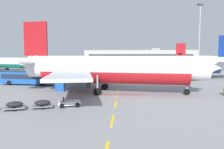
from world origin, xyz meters
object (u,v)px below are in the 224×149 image
object	(u,v)px
airliner_far_center	(4,62)
airliner_far_right	(210,61)
airliner_foreground	(109,69)
baggage_train	(29,105)
catering_truck	(194,74)
apron_shuttle_bus	(28,77)
airliner_mid_left	(183,64)
uld_cargo_container	(61,86)
apron_light_mast_far	(200,30)

from	to	relation	value
airliner_far_center	airliner_far_right	size ratio (longest dim) A/B	0.86
airliner_foreground	baggage_train	size ratio (longest dim) A/B	3.05
catering_truck	baggage_train	bearing A→B (deg)	-132.21
catering_truck	apron_shuttle_bus	bearing A→B (deg)	-163.66
airliner_far_center	baggage_train	bearing A→B (deg)	-57.76
apron_shuttle_bus	baggage_train	world-z (taller)	apron_shuttle_bus
airliner_mid_left	uld_cargo_container	world-z (taller)	airliner_mid_left
airliner_mid_left	catering_truck	bearing A→B (deg)	-91.75
apron_shuttle_bus	apron_light_mast_far	distance (m)	58.96
airliner_far_right	apron_light_mast_far	distance (m)	32.79
apron_shuttle_bus	catering_truck	bearing A→B (deg)	16.34
airliner_far_center	airliner_far_right	distance (m)	93.21
airliner_foreground	baggage_train	bearing A→B (deg)	-125.38
airliner_far_right	airliner_mid_left	bearing A→B (deg)	-121.80
catering_truck	uld_cargo_container	xyz separation A→B (m)	(-29.02, -18.85, -0.85)
airliner_mid_left	uld_cargo_container	distance (m)	43.08
airliner_foreground	uld_cargo_container	xyz separation A→B (m)	(-8.60, 1.07, -3.15)
baggage_train	apron_shuttle_bus	bearing A→B (deg)	115.12
apron_shuttle_bus	airliner_far_center	bearing A→B (deg)	125.36
airliner_far_right	catering_truck	distance (m)	54.15
airliner_far_center	catering_truck	bearing A→B (deg)	-24.25
airliner_foreground	uld_cargo_container	distance (m)	9.22
airliner_far_center	uld_cargo_container	distance (m)	63.46
airliner_foreground	apron_light_mast_far	bearing A→B (deg)	55.48
baggage_train	uld_cargo_container	size ratio (longest dim) A/B	6.30
catering_truck	apron_light_mast_far	xyz separation A→B (m)	(8.32, 21.86, 13.57)
airliner_foreground	apron_shuttle_bus	size ratio (longest dim) A/B	2.83
airliner_far_center	baggage_train	xyz separation A→B (m)	(39.53, -62.67, -3.07)
catering_truck	baggage_train	world-z (taller)	catering_truck
airliner_foreground	airliner_far_right	distance (m)	81.43
airliner_far_center	catering_truck	world-z (taller)	airliner_far_center
airliner_far_right	uld_cargo_container	xyz separation A→B (m)	(-52.02, -67.82, -3.24)
airliner_mid_left	airliner_far_right	bearing A→B (deg)	58.20
airliner_far_right	baggage_train	distance (m)	96.11
uld_cargo_container	apron_light_mast_far	bearing A→B (deg)	47.47
apron_shuttle_bus	uld_cargo_container	xyz separation A→B (m)	(9.51, -7.55, -0.95)
apron_shuttle_bus	baggage_train	bearing A→B (deg)	-64.88
airliner_mid_left	airliner_far_right	distance (m)	42.92
apron_light_mast_far	airliner_far_right	bearing A→B (deg)	61.56
airliner_far_center	apron_shuttle_bus	xyz separation A→B (m)	(29.89, -42.11, -1.85)
apron_light_mast_far	catering_truck	bearing A→B (deg)	-110.83
airliner_far_center	baggage_train	distance (m)	74.16
airliner_far_center	uld_cargo_container	size ratio (longest dim) A/B	16.87
airliner_foreground	uld_cargo_container	bearing A→B (deg)	172.89
airliner_far_right	apron_light_mast_far	size ratio (longest dim) A/B	1.46
baggage_train	uld_cargo_container	bearing A→B (deg)	90.57
apron_shuttle_bus	uld_cargo_container	distance (m)	12.18
airliner_far_right	catering_truck	xyz separation A→B (m)	(-23.00, -48.97, -2.40)
airliner_mid_left	airliner_far_center	xyz separation A→B (m)	(-68.80, 18.32, -0.20)
airliner_far_center	apron_light_mast_far	distance (m)	78.13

